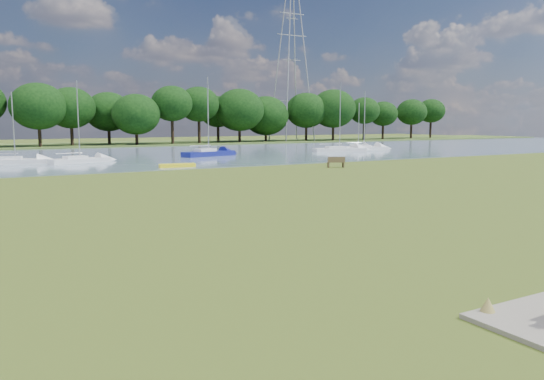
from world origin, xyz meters
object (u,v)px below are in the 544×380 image
sailboat_7 (208,152)px  sailboat_9 (363,147)px  riverbank_bench (336,162)px  sailboat_2 (15,160)px  kayak (177,165)px  sailboat_6 (339,148)px  sailboat_4 (358,146)px  sailboat_3 (79,159)px  pylon (292,35)px

sailboat_7 → sailboat_9: size_ratio=1.12×
riverbank_bench → sailboat_2: (-23.84, 17.43, -0.02)m
kayak → sailboat_9: sailboat_9 is taller
sailboat_6 → sailboat_9: (4.69, 0.77, 0.01)m
sailboat_4 → sailboat_6: bearing=-163.4°
riverbank_bench → sailboat_3: (-18.41, 15.76, -0.02)m
sailboat_9 → sailboat_4: bearing=68.6°
kayak → sailboat_4: bearing=31.7°
sailboat_6 → sailboat_9: size_ratio=1.12×
kayak → sailboat_6: (26.33, 12.16, 0.27)m
pylon → sailboat_9: pylon is taller
sailboat_9 → pylon: bearing=80.1°
riverbank_bench → sailboat_7: sailboat_7 is taller
riverbank_bench → sailboat_2: sailboat_2 is taller
riverbank_bench → sailboat_6: 23.66m
kayak → sailboat_6: 29.01m
sailboat_2 → sailboat_4: 44.74m
sailboat_3 → sailboat_9: size_ratio=0.97×
kayak → sailboat_3: size_ratio=0.40×
riverbank_bench → sailboat_6: size_ratio=0.18×
sailboat_2 → sailboat_9: size_ratio=0.83×
sailboat_2 → sailboat_4: size_ratio=1.01×
sailboat_9 → sailboat_2: bearing=-171.8°
kayak → sailboat_4: size_ratio=0.47×
sailboat_4 → riverbank_bench: bearing=-147.3°
pylon → sailboat_2: pylon is taller
kayak → sailboat_2: size_ratio=0.47×
kayak → sailboat_6: size_ratio=0.35×
riverbank_bench → kayak: riverbank_bench is taller
sailboat_4 → sailboat_7: 24.87m
pylon → sailboat_9: (-8.98, -33.06, -19.93)m
sailboat_2 → sailboat_3: sailboat_3 is taller
kayak → pylon: pylon is taller
sailboat_3 → sailboat_7: (14.44, 3.03, 0.11)m
pylon → sailboat_6: bearing=-112.0°
riverbank_bench → sailboat_7: size_ratio=0.18×
sailboat_2 → riverbank_bench: bearing=-24.6°
sailboat_4 → sailboat_7: size_ratio=0.73×
sailboat_7 → sailboat_9: sailboat_7 is taller
pylon → sailboat_3: pylon is taller
sailboat_4 → sailboat_7: sailboat_7 is taller
sailboat_2 → sailboat_6: sailboat_6 is taller
sailboat_7 → sailboat_2: bearing=167.7°
sailboat_2 → sailboat_6: 38.24m
sailboat_6 → sailboat_7: 18.35m
sailboat_6 → sailboat_2: bearing=-163.6°
riverbank_bench → sailboat_9: 27.32m
sailboat_6 → riverbank_bench: bearing=-113.1°
pylon → sailboat_4: (-7.45, -30.02, -19.98)m
sailboat_7 → sailboat_6: bearing=-16.2°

